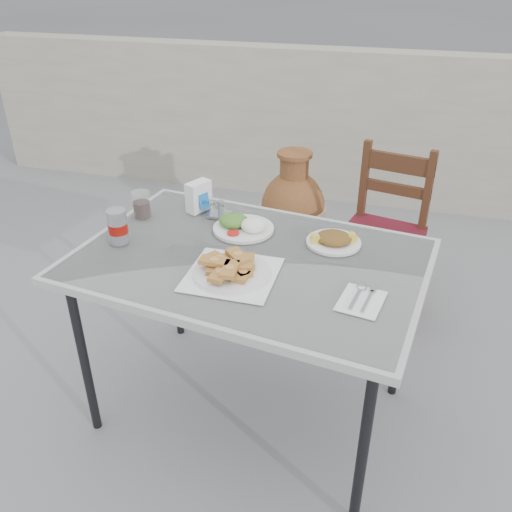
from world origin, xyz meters
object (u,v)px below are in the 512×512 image
(salad_rice_plate, at_px, (243,225))
(napkin_holder, at_px, (199,196))
(cafe_table, at_px, (249,269))
(salad_chopped_plate, at_px, (334,240))
(terracotta_urn, at_px, (293,211))
(soda_can, at_px, (118,226))
(cola_glass, at_px, (142,206))
(chair, at_px, (383,232))
(condiment_caddy, at_px, (219,211))
(pide_plate, at_px, (232,268))

(salad_rice_plate, relative_size, napkin_holder, 1.87)
(cafe_table, relative_size, napkin_holder, 10.54)
(salad_chopped_plate, bearing_deg, terracotta_urn, 108.75)
(soda_can, relative_size, napkin_holder, 1.03)
(cola_glass, bearing_deg, cafe_table, -21.24)
(salad_rice_plate, height_order, chair, chair)
(salad_rice_plate, height_order, condiment_caddy, condiment_caddy)
(cafe_table, distance_m, salad_rice_plate, 0.24)
(cafe_table, relative_size, cola_glass, 12.46)
(soda_can, xyz_separation_m, chair, (1.03, 1.05, -0.41))
(condiment_caddy, bearing_deg, terracotta_urn, 84.26)
(terracotta_urn, bearing_deg, salad_rice_plate, -88.67)
(napkin_holder, height_order, condiment_caddy, napkin_holder)
(napkin_holder, bearing_deg, pide_plate, -32.44)
(pide_plate, height_order, terracotta_urn, pide_plate)
(salad_chopped_plate, height_order, soda_can, soda_can)
(soda_can, bearing_deg, chair, 45.32)
(salad_rice_plate, xyz_separation_m, soda_can, (-0.46, -0.24, 0.05))
(soda_can, relative_size, cola_glass, 1.22)
(salad_rice_plate, relative_size, cola_glass, 2.21)
(cola_glass, bearing_deg, salad_chopped_plate, -1.66)
(napkin_holder, relative_size, condiment_caddy, 1.34)
(cola_glass, bearing_deg, pide_plate, -34.11)
(salad_chopped_plate, distance_m, terracotta_urn, 1.40)
(pide_plate, distance_m, chair, 1.32)
(chair, bearing_deg, terracotta_urn, 157.94)
(soda_can, bearing_deg, cafe_table, 3.09)
(soda_can, xyz_separation_m, condiment_caddy, (0.32, 0.34, -0.05))
(condiment_caddy, bearing_deg, salad_rice_plate, -36.04)
(cafe_table, bearing_deg, napkin_holder, 134.26)
(cafe_table, xyz_separation_m, pide_plate, (-0.02, -0.15, 0.09))
(salad_chopped_plate, bearing_deg, cafe_table, -147.72)
(pide_plate, bearing_deg, napkin_holder, 122.55)
(salad_rice_plate, relative_size, soda_can, 1.81)
(pide_plate, height_order, soda_can, soda_can)
(cafe_table, bearing_deg, pide_plate, -98.89)
(napkin_holder, relative_size, terracotta_urn, 0.18)
(pide_plate, xyz_separation_m, napkin_holder, (-0.31, 0.49, 0.04))
(salad_rice_plate, bearing_deg, pide_plate, -79.71)
(cola_glass, height_order, napkin_holder, napkin_holder)
(condiment_caddy, height_order, terracotta_urn, condiment_caddy)
(condiment_caddy, distance_m, terracotta_urn, 1.24)
(salad_chopped_plate, distance_m, napkin_holder, 0.66)
(cafe_table, xyz_separation_m, condiment_caddy, (-0.23, 0.31, 0.08))
(salad_rice_plate, xyz_separation_m, chair, (0.58, 0.81, -0.36))
(salad_chopped_plate, bearing_deg, napkin_holder, 166.61)
(cafe_table, relative_size, terracotta_urn, 1.94)
(salad_rice_plate, height_order, cola_glass, cola_glass)
(cafe_table, distance_m, cola_glass, 0.61)
(pide_plate, xyz_separation_m, soda_can, (-0.52, 0.12, 0.04))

